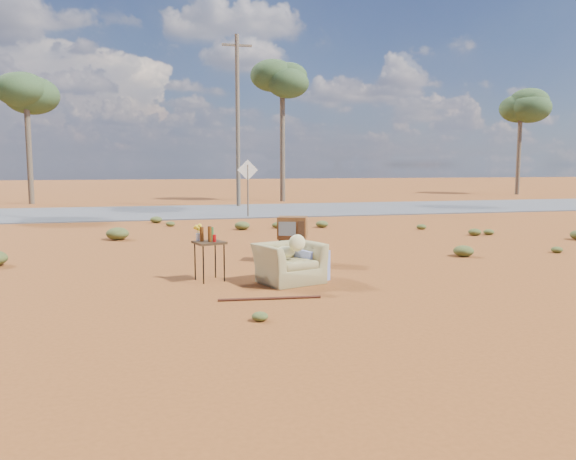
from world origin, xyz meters
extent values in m
plane|color=brown|center=(0.00, 0.00, 0.00)|extent=(140.00, 140.00, 0.00)
cube|color=#565659|center=(0.00, 15.00, 0.02)|extent=(140.00, 7.00, 0.04)
imported|color=olive|center=(0.13, 0.09, 0.45)|extent=(1.19, 0.96, 0.90)
ellipsoid|color=#DBCE86|center=(0.07, 0.12, 0.52)|extent=(0.33, 0.33, 0.19)
ellipsoid|color=#DBCE86|center=(0.23, -0.06, 0.70)|extent=(0.29, 0.14, 0.29)
cube|color=navy|center=(0.56, 0.33, 0.26)|extent=(0.62, 0.77, 0.53)
cube|color=black|center=(0.70, 2.06, 0.47)|extent=(0.62, 0.55, 0.03)
cylinder|color=black|center=(0.41, 1.97, 0.24)|extent=(0.03, 0.03, 0.47)
cylinder|color=black|center=(0.86, 1.81, 0.24)|extent=(0.03, 0.03, 0.47)
cylinder|color=black|center=(0.54, 2.32, 0.24)|extent=(0.03, 0.03, 0.47)
cylinder|color=black|center=(0.99, 2.15, 0.24)|extent=(0.03, 0.03, 0.47)
cube|color=brown|center=(0.70, 2.06, 0.71)|extent=(0.71, 0.63, 0.45)
cube|color=slate|center=(0.54, 1.87, 0.71)|extent=(0.33, 0.14, 0.28)
cube|color=#472D19|center=(0.80, 1.77, 0.71)|extent=(0.13, 0.07, 0.32)
cube|color=#3C2B16|center=(-1.17, 0.54, 0.67)|extent=(0.59, 0.59, 0.04)
cylinder|color=black|center=(-1.30, 0.31, 0.33)|extent=(0.02, 0.02, 0.67)
cylinder|color=black|center=(-0.93, 0.41, 0.33)|extent=(0.02, 0.02, 0.67)
cylinder|color=black|center=(-1.41, 0.67, 0.33)|extent=(0.02, 0.02, 0.67)
cylinder|color=black|center=(-1.04, 0.78, 0.33)|extent=(0.02, 0.02, 0.67)
cylinder|color=#52290D|center=(-1.29, 0.56, 0.81)|extent=(0.07, 0.07, 0.25)
cylinder|color=#52290D|center=(-1.17, 0.46, 0.82)|extent=(0.06, 0.06, 0.27)
cylinder|color=#285D27|center=(-1.11, 0.66, 0.80)|extent=(0.06, 0.06, 0.23)
cylinder|color=red|center=(-1.09, 0.47, 0.75)|extent=(0.06, 0.06, 0.12)
cylinder|color=silver|center=(-1.35, 0.64, 0.75)|extent=(0.08, 0.08, 0.13)
ellipsoid|color=yellow|center=(-1.35, 0.64, 0.91)|extent=(0.15, 0.15, 0.11)
cylinder|color=#4E2114|center=(-0.45, -1.06, 0.02)|extent=(1.54, 0.19, 0.04)
cylinder|color=brown|center=(1.50, 12.00, 1.00)|extent=(0.06, 0.06, 2.00)
cube|color=silver|center=(1.50, 12.00, 1.80)|extent=(0.78, 0.04, 0.78)
cylinder|color=brown|center=(-8.00, 22.00, 3.00)|extent=(0.28, 0.28, 6.00)
ellipsoid|color=#3B572D|center=(-8.00, 22.00, 5.50)|extent=(3.20, 3.20, 2.20)
cylinder|color=brown|center=(5.00, 21.00, 3.50)|extent=(0.28, 0.28, 7.00)
ellipsoid|color=#3B572D|center=(5.00, 21.00, 6.50)|extent=(3.20, 3.20, 2.20)
cylinder|color=brown|center=(22.00, 24.00, 3.25)|extent=(0.28, 0.28, 6.50)
ellipsoid|color=#3B572D|center=(22.00, 24.00, 6.00)|extent=(3.20, 3.20, 2.20)
cylinder|color=brown|center=(2.00, 17.50, 4.00)|extent=(0.20, 0.20, 8.00)
cube|color=brown|center=(2.00, 17.50, 7.50)|extent=(1.40, 0.10, 0.10)
ellipsoid|color=#525726|center=(4.50, 1.80, 0.12)|extent=(0.44, 0.44, 0.24)
ellipsoid|color=#525726|center=(-3.00, 6.50, 0.17)|extent=(0.60, 0.60, 0.33)
ellipsoid|color=#525726|center=(6.80, 5.00, 0.10)|extent=(0.36, 0.36, 0.20)
ellipsoid|color=#525726|center=(3.20, 8.00, 0.11)|extent=(0.40, 0.40, 0.22)
ellipsoid|color=#525726|center=(-1.50, 9.50, 0.08)|extent=(0.30, 0.30, 0.17)
camera|label=1|loc=(-2.16, -9.05, 2.00)|focal=35.00mm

